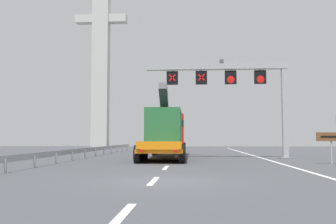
{
  "coord_description": "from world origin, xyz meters",
  "views": [
    {
      "loc": [
        1.03,
        -13.38,
        1.51
      ],
      "look_at": [
        -0.86,
        15.2,
        3.49
      ],
      "focal_mm": 40.36,
      "sensor_mm": 36.0,
      "label": 1
    }
  ],
  "objects_px": {
    "overhead_lane_gantry": "(236,82)",
    "heavy_haul_truck_orange": "(167,132)",
    "bridge_pylon_distant": "(101,41)",
    "tourist_info_sign_brown": "(331,140)"
  },
  "relations": [
    {
      "from": "overhead_lane_gantry",
      "to": "bridge_pylon_distant",
      "type": "relative_size",
      "value": 0.3
    },
    {
      "from": "overhead_lane_gantry",
      "to": "tourist_info_sign_brown",
      "type": "height_order",
      "value": "overhead_lane_gantry"
    },
    {
      "from": "heavy_haul_truck_orange",
      "to": "tourist_info_sign_brown",
      "type": "height_order",
      "value": "heavy_haul_truck_orange"
    },
    {
      "from": "heavy_haul_truck_orange",
      "to": "tourist_info_sign_brown",
      "type": "distance_m",
      "value": 12.57
    },
    {
      "from": "overhead_lane_gantry",
      "to": "heavy_haul_truck_orange",
      "type": "xyz_separation_m",
      "value": [
        -5.32,
        1.59,
        -3.71
      ]
    },
    {
      "from": "overhead_lane_gantry",
      "to": "heavy_haul_truck_orange",
      "type": "bearing_deg",
      "value": 163.38
    },
    {
      "from": "bridge_pylon_distant",
      "to": "tourist_info_sign_brown",
      "type": "bearing_deg",
      "value": -60.13
    },
    {
      "from": "overhead_lane_gantry",
      "to": "heavy_haul_truck_orange",
      "type": "distance_m",
      "value": 6.67
    },
    {
      "from": "heavy_haul_truck_orange",
      "to": "bridge_pylon_distant",
      "type": "relative_size",
      "value": 0.39
    },
    {
      "from": "overhead_lane_gantry",
      "to": "heavy_haul_truck_orange",
      "type": "height_order",
      "value": "overhead_lane_gantry"
    }
  ]
}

